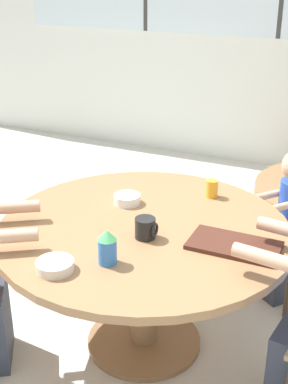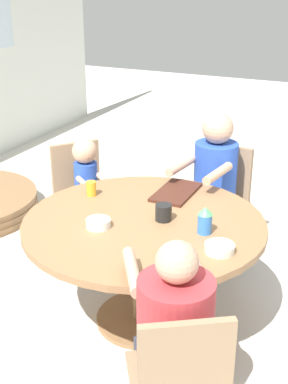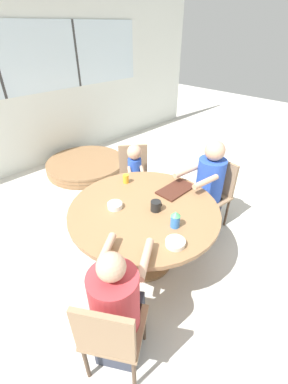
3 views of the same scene
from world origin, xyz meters
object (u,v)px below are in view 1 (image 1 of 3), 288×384
object	(u,v)px
coffee_mug	(146,228)
sippy_cup	(108,247)
juice_glass	(212,188)
bowl_white_shallow	(55,266)
bowl_cereal	(127,199)

from	to	relation	value
coffee_mug	sippy_cup	world-z (taller)	sippy_cup
coffee_mug	juice_glass	xyz separation A→B (m)	(0.14, 0.57, -0.00)
bowl_white_shallow	bowl_cereal	xyz separation A→B (m)	(-0.02, 0.71, 0.00)
coffee_mug	bowl_white_shallow	xyz separation A→B (m)	(-0.23, -0.41, -0.03)
coffee_mug	bowl_white_shallow	world-z (taller)	coffee_mug
bowl_white_shallow	sippy_cup	bearing A→B (deg)	38.95
sippy_cup	bowl_white_shallow	world-z (taller)	sippy_cup
juice_glass	sippy_cup	bearing A→B (deg)	-102.53
sippy_cup	juice_glass	xyz separation A→B (m)	(0.19, 0.84, -0.03)
coffee_mug	bowl_white_shallow	bearing A→B (deg)	-118.67
juice_glass	bowl_cereal	world-z (taller)	juice_glass
juice_glass	bowl_white_shallow	size ratio (longest dim) A/B	0.61
juice_glass	bowl_cereal	bearing A→B (deg)	-144.86
coffee_mug	bowl_cereal	distance (m)	0.39
sippy_cup	bowl_cereal	distance (m)	0.60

